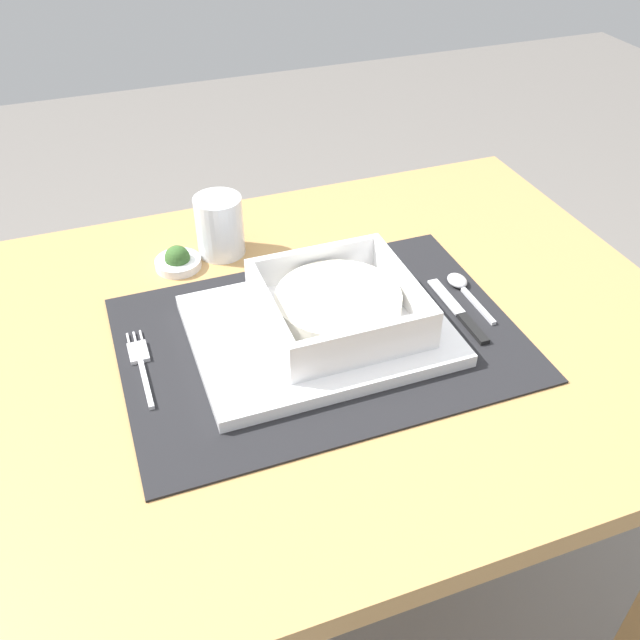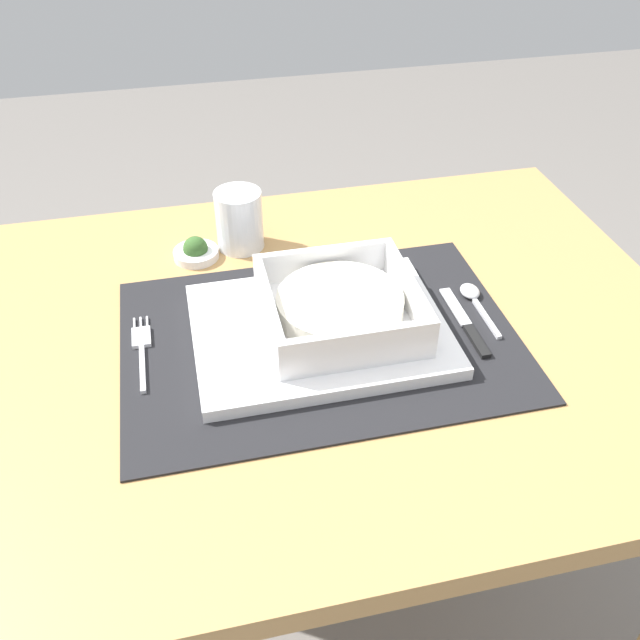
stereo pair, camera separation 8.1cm
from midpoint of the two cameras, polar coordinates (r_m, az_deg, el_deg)
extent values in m
plane|color=slate|center=(1.43, 0.99, -24.64)|extent=(6.00, 6.00, 0.00)
cube|color=#B2844C|center=(0.85, 1.51, -1.89)|extent=(0.96, 0.70, 0.03)
cube|color=olive|center=(1.33, -20.60, -8.43)|extent=(0.05, 0.05, 0.71)
cube|color=olive|center=(1.43, 15.19, -3.05)|extent=(0.05, 0.05, 0.71)
cube|color=black|center=(0.82, 2.80, -1.66)|extent=(0.47, 0.33, 0.00)
cube|color=white|center=(0.82, 2.73, -0.91)|extent=(0.30, 0.23, 0.02)
cube|color=white|center=(0.82, 4.44, 0.10)|extent=(0.18, 0.18, 0.01)
cube|color=white|center=(0.79, -1.33, 0.71)|extent=(0.01, 0.18, 0.04)
cube|color=white|center=(0.83, 10.08, 2.27)|extent=(0.01, 0.18, 0.04)
cube|color=white|center=(0.74, 6.34, -2.28)|extent=(0.16, 0.01, 0.04)
cube|color=white|center=(0.87, 2.97, 4.76)|extent=(0.16, 0.01, 0.04)
cylinder|color=silver|center=(0.81, 4.50, 1.10)|extent=(0.15, 0.15, 0.03)
cube|color=silver|center=(0.79, -11.67, -4.08)|extent=(0.01, 0.08, 0.00)
cube|color=silver|center=(0.84, -11.92, -1.51)|extent=(0.02, 0.04, 0.00)
cylinder|color=silver|center=(0.86, -12.53, -0.43)|extent=(0.00, 0.02, 0.00)
cylinder|color=silver|center=(0.86, -12.02, -0.36)|extent=(0.00, 0.02, 0.00)
cylinder|color=silver|center=(0.86, -11.52, -0.29)|extent=(0.00, 0.02, 0.00)
cube|color=silver|center=(0.88, 16.18, 0.02)|extent=(0.01, 0.08, 0.00)
ellipsoid|color=silver|center=(0.92, 14.76, 2.22)|extent=(0.02, 0.03, 0.01)
cube|color=black|center=(0.84, 15.53, -1.81)|extent=(0.01, 0.06, 0.01)
cube|color=silver|center=(0.89, 13.73, 0.91)|extent=(0.01, 0.08, 0.00)
cylinder|color=white|center=(0.97, -4.32, 8.17)|extent=(0.07, 0.07, 0.09)
cylinder|color=#C64C1E|center=(0.98, -4.27, 7.14)|extent=(0.05, 0.05, 0.04)
cylinder|color=white|center=(0.97, -7.88, 5.35)|extent=(0.06, 0.06, 0.01)
sphere|color=#335926|center=(0.97, -7.92, 5.80)|extent=(0.03, 0.03, 0.03)
camera|label=1|loc=(0.04, -87.14, 2.28)|focal=38.72mm
camera|label=2|loc=(0.04, 92.86, -2.28)|focal=38.72mm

